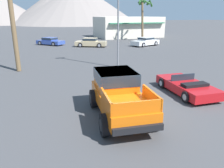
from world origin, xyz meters
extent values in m
plane|color=#424244|center=(0.00, 0.00, 0.00)|extent=(320.00, 320.00, 0.00)
cube|color=orange|center=(-0.43, -0.38, 0.79)|extent=(2.48, 4.69, 0.60)
cube|color=orange|center=(-0.31, 0.51, 1.50)|extent=(1.98, 2.19, 0.81)
cube|color=#1E2833|center=(-0.31, 0.51, 1.65)|extent=(2.02, 2.23, 0.52)
cube|color=orange|center=(-1.49, -1.49, 1.33)|extent=(0.33, 1.78, 0.48)
cube|color=orange|center=(0.28, -1.74, 1.33)|extent=(0.33, 1.78, 0.48)
cube|color=orange|center=(-0.73, -2.46, 1.33)|extent=(1.79, 0.33, 0.48)
cube|color=black|center=(-0.11, 1.88, 0.62)|extent=(1.84, 0.42, 0.24)
cube|color=black|center=(-0.75, -2.64, 0.62)|extent=(1.84, 0.42, 0.24)
cylinder|color=black|center=(-1.20, 1.13, 0.44)|extent=(0.45, 0.91, 0.87)
cylinder|color=#232326|center=(-1.20, 1.13, 0.44)|extent=(0.42, 0.52, 0.48)
cylinder|color=black|center=(0.72, 0.86, 0.44)|extent=(0.45, 0.91, 0.87)
cylinder|color=#232326|center=(0.72, 0.86, 0.44)|extent=(0.42, 0.52, 0.48)
cylinder|color=black|center=(-1.59, -1.61, 0.44)|extent=(0.45, 0.91, 0.87)
cylinder|color=#232326|center=(-1.59, -1.61, 0.44)|extent=(0.42, 0.52, 0.48)
cylinder|color=black|center=(0.33, -1.88, 0.44)|extent=(0.45, 0.91, 0.87)
cylinder|color=#232326|center=(0.33, -1.88, 0.44)|extent=(0.42, 0.52, 0.48)
cube|color=#B21419|center=(4.37, 1.07, 0.41)|extent=(2.15, 4.17, 0.48)
cube|color=#1E2833|center=(4.41, 1.51, 0.84)|extent=(1.54, 0.19, 0.37)
cube|color=black|center=(4.31, 0.37, 0.73)|extent=(1.49, 0.69, 0.16)
cylinder|color=black|center=(3.62, 2.39, 0.30)|extent=(0.27, 0.62, 0.61)
cylinder|color=#9E9EA3|center=(3.62, 2.39, 0.30)|extent=(0.26, 0.35, 0.33)
cylinder|color=black|center=(5.35, 2.24, 0.30)|extent=(0.27, 0.62, 0.61)
cylinder|color=#9E9EA3|center=(5.35, 2.24, 0.30)|extent=(0.26, 0.35, 0.33)
cylinder|color=black|center=(3.40, -0.10, 0.30)|extent=(0.27, 0.62, 0.61)
cylinder|color=#9E9EA3|center=(3.40, -0.10, 0.30)|extent=(0.26, 0.35, 0.33)
cylinder|color=black|center=(5.13, -0.25, 0.30)|extent=(0.27, 0.62, 0.61)
cylinder|color=#9E9EA3|center=(5.13, -0.25, 0.30)|extent=(0.26, 0.35, 0.33)
cube|color=tan|center=(4.71, 21.89, 0.47)|extent=(4.67, 3.66, 0.59)
cube|color=tan|center=(4.61, 21.95, 1.00)|extent=(2.36, 2.25, 0.47)
cube|color=#1E2833|center=(4.61, 21.95, 1.05)|extent=(2.41, 2.30, 0.28)
cylinder|color=black|center=(6.30, 21.98, 0.32)|extent=(0.66, 0.50, 0.63)
cylinder|color=#9E9EA3|center=(6.30, 21.98, 0.32)|extent=(0.42, 0.37, 0.35)
cylinder|color=black|center=(5.48, 20.50, 0.32)|extent=(0.66, 0.50, 0.63)
cylinder|color=#9E9EA3|center=(5.48, 20.50, 0.32)|extent=(0.42, 0.37, 0.35)
cylinder|color=black|center=(3.94, 23.29, 0.32)|extent=(0.66, 0.50, 0.63)
cylinder|color=#9E9EA3|center=(3.94, 23.29, 0.32)|extent=(0.42, 0.37, 0.35)
cylinder|color=black|center=(3.11, 21.80, 0.32)|extent=(0.66, 0.50, 0.63)
cylinder|color=#9E9EA3|center=(3.11, 21.80, 0.32)|extent=(0.42, 0.37, 0.35)
cube|color=#334C9E|center=(-0.49, 25.90, 0.43)|extent=(4.09, 4.26, 0.51)
cube|color=#334C9E|center=(-0.56, 25.98, 0.90)|extent=(2.31, 2.33, 0.43)
cube|color=#1E2833|center=(-0.56, 25.98, 0.95)|extent=(2.36, 2.37, 0.26)
cylinder|color=black|center=(1.00, 25.50, 0.31)|extent=(0.58, 0.61, 0.62)
cylinder|color=#9E9EA3|center=(1.00, 25.50, 0.31)|extent=(0.40, 0.41, 0.34)
cylinder|color=black|center=(-0.24, 24.38, 0.31)|extent=(0.58, 0.61, 0.62)
cylinder|color=#9E9EA3|center=(-0.24, 24.38, 0.31)|extent=(0.40, 0.41, 0.34)
cylinder|color=black|center=(-0.75, 27.42, 0.31)|extent=(0.58, 0.61, 0.62)
cylinder|color=#9E9EA3|center=(-0.75, 27.42, 0.31)|extent=(0.40, 0.41, 0.34)
cylinder|color=black|center=(-1.98, 26.30, 0.31)|extent=(0.58, 0.61, 0.62)
cylinder|color=#9E9EA3|center=(-1.98, 26.30, 0.31)|extent=(0.40, 0.41, 0.34)
cube|color=white|center=(12.40, 19.92, 0.48)|extent=(4.69, 3.06, 0.61)
cube|color=white|center=(12.50, 19.95, 1.01)|extent=(2.23, 2.07, 0.44)
cube|color=#1E2833|center=(12.50, 19.95, 1.06)|extent=(2.27, 2.12, 0.26)
cylinder|color=black|center=(11.39, 18.68, 0.33)|extent=(0.69, 0.41, 0.65)
cylinder|color=#9E9EA3|center=(11.39, 18.68, 0.33)|extent=(0.41, 0.33, 0.36)
cylinder|color=black|center=(10.85, 20.32, 0.33)|extent=(0.69, 0.41, 0.65)
cylinder|color=#9E9EA3|center=(10.85, 20.32, 0.33)|extent=(0.41, 0.33, 0.36)
cylinder|color=black|center=(13.95, 19.52, 0.33)|extent=(0.69, 0.41, 0.65)
cylinder|color=#9E9EA3|center=(13.95, 19.52, 0.33)|extent=(0.41, 0.33, 0.36)
cylinder|color=black|center=(13.41, 21.16, 0.33)|extent=(0.69, 0.41, 0.65)
cylinder|color=#9E9EA3|center=(13.41, 21.16, 0.33)|extent=(0.41, 0.33, 0.36)
cylinder|color=slate|center=(3.21, 8.53, 4.35)|extent=(0.14, 0.14, 8.70)
cylinder|color=brown|center=(15.06, 25.81, 3.40)|extent=(0.36, 0.94, 6.81)
cone|color=#2D6028|center=(15.98, 25.40, 6.53)|extent=(0.60, 1.80, 1.26)
cone|color=#2D6028|center=(15.43, 26.17, 6.55)|extent=(1.42, 1.02, 1.15)
cone|color=#2D6028|center=(15.00, 26.22, 6.61)|extent=(1.44, 0.49, 0.96)
cone|color=#2D6028|center=(14.35, 25.80, 6.50)|extent=(0.83, 1.41, 1.28)
cone|color=#2D6028|center=(14.39, 25.19, 6.59)|extent=(0.99, 1.49, 1.04)
cone|color=#2D6028|center=(14.67, 24.61, 6.53)|extent=(1.90, 1.09, 1.28)
cone|color=#2D6028|center=(15.78, 24.71, 6.43)|extent=(1.71, 1.57, 1.60)
cylinder|color=brown|center=(-4.75, 10.55, 4.35)|extent=(0.36, 0.92, 8.71)
cube|color=beige|center=(15.92, 33.32, 2.00)|extent=(12.64, 7.82, 3.99)
cube|color=#286B4C|center=(15.92, 29.06, 2.87)|extent=(11.38, 0.70, 0.20)
cone|color=gray|center=(14.67, 109.96, 9.18)|extent=(51.46, 51.46, 18.36)
cone|color=gray|center=(20.42, 105.97, 9.12)|extent=(61.77, 61.77, 18.25)
cone|color=gray|center=(23.80, 106.09, 9.49)|extent=(59.50, 59.50, 18.97)
camera|label=1|loc=(-4.01, -8.48, 4.34)|focal=35.00mm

